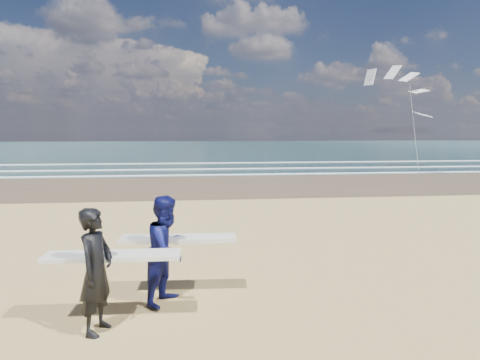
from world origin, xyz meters
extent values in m
cube|color=#193638|center=(20.00, 72.00, 0.01)|extent=(220.00, 100.00, 0.02)
cube|color=white|center=(20.00, 22.80, 0.05)|extent=(220.00, 0.50, 0.05)
cube|color=white|center=(20.00, 27.50, 0.05)|extent=(220.00, 0.50, 0.05)
cube|color=white|center=(20.00, 34.00, 0.05)|extent=(220.00, 0.50, 0.05)
imported|color=black|center=(-0.81, -0.70, 0.99)|extent=(0.67, 0.83, 1.99)
cube|color=silver|center=(-0.61, -0.35, 1.13)|extent=(2.22, 0.60, 0.07)
imported|color=#0D114C|center=(0.24, 0.37, 1.00)|extent=(1.13, 1.21, 2.00)
cube|color=silver|center=(0.44, 0.72, 1.11)|extent=(2.23, 0.64, 0.07)
cube|color=slate|center=(17.39, 22.10, 0.05)|extent=(0.12, 0.12, 0.10)
camera|label=1|loc=(0.67, -7.37, 3.17)|focal=32.00mm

